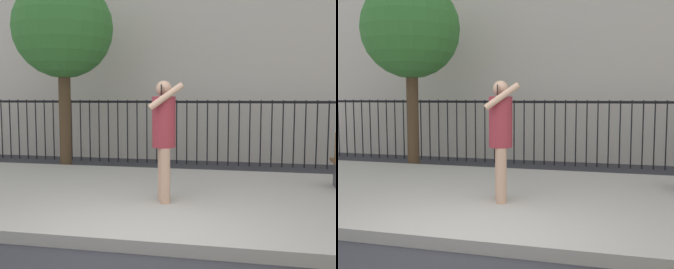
% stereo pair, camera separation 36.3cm
% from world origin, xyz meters
% --- Properties ---
extents(ground_plane, '(60.00, 60.00, 0.00)m').
position_xyz_m(ground_plane, '(0.00, 0.00, 0.00)').
color(ground_plane, '#333338').
extents(sidewalk, '(28.00, 4.40, 0.15)m').
position_xyz_m(sidewalk, '(0.00, 2.20, 0.07)').
color(sidewalk, '#B2ADA3').
rests_on(sidewalk, ground).
extents(iron_fence, '(12.03, 0.04, 1.60)m').
position_xyz_m(iron_fence, '(0.00, 5.90, 1.02)').
color(iron_fence, black).
rests_on(iron_fence, ground).
extents(pedestrian_on_phone, '(0.54, 0.72, 1.76)m').
position_xyz_m(pedestrian_on_phone, '(-0.06, 1.69, 1.18)').
color(pedestrian_on_phone, tan).
rests_on(pedestrian_on_phone, sidewalk).
extents(street_tree_near, '(2.24, 2.24, 4.34)m').
position_xyz_m(street_tree_near, '(-3.00, 4.60, 3.19)').
color(street_tree_near, '#4C3823').
rests_on(street_tree_near, ground).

